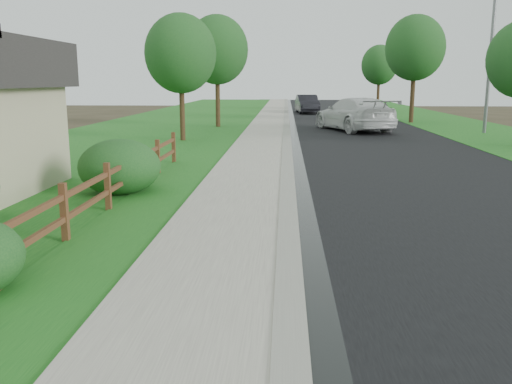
# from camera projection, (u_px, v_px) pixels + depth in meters

# --- Properties ---
(road) EXTENTS (8.00, 90.00, 0.02)m
(road) POSITION_uv_depth(u_px,v_px,m) (346.00, 122.00, 38.47)
(road) COLOR black
(road) RESTS_ON ground
(curb) EXTENTS (0.40, 90.00, 0.12)m
(curb) POSITION_uv_depth(u_px,v_px,m) (287.00, 121.00, 38.68)
(curb) COLOR gray
(curb) RESTS_ON ground
(wet_gutter) EXTENTS (0.50, 90.00, 0.00)m
(wet_gutter) POSITION_uv_depth(u_px,v_px,m) (291.00, 121.00, 38.67)
(wet_gutter) COLOR black
(wet_gutter) RESTS_ON road
(sidewalk) EXTENTS (2.20, 90.00, 0.10)m
(sidewalk) POSITION_uv_depth(u_px,v_px,m) (268.00, 121.00, 38.75)
(sidewalk) COLOR gray
(sidewalk) RESTS_ON ground
(grass_strip) EXTENTS (1.60, 90.00, 0.06)m
(grass_strip) POSITION_uv_depth(u_px,v_px,m) (242.00, 121.00, 38.85)
(grass_strip) COLOR #19581B
(grass_strip) RESTS_ON ground
(lawn_near) EXTENTS (9.00, 90.00, 0.04)m
(lawn_near) POSITION_uv_depth(u_px,v_px,m) (170.00, 121.00, 39.13)
(lawn_near) COLOR #19581B
(lawn_near) RESTS_ON ground
(verge_far) EXTENTS (6.00, 90.00, 0.04)m
(verge_far) POSITION_uv_depth(u_px,v_px,m) (444.00, 122.00, 38.10)
(verge_far) COLOR #19581B
(verge_far) RESTS_ON ground
(ranch_fence) EXTENTS (0.12, 16.92, 1.10)m
(ranch_fence) POSITION_uv_depth(u_px,v_px,m) (88.00, 196.00, 10.81)
(ranch_fence) COLOR #4C3519
(ranch_fence) RESTS_ON ground
(white_suv) EXTENTS (4.66, 7.08, 1.91)m
(white_suv) POSITION_uv_depth(u_px,v_px,m) (354.00, 114.00, 31.30)
(white_suv) COLOR silver
(white_suv) RESTS_ON road
(dark_car_mid) EXTENTS (2.30, 4.20, 1.35)m
(dark_car_mid) POSITION_uv_depth(u_px,v_px,m) (375.00, 110.00, 40.69)
(dark_car_mid) COLOR black
(dark_car_mid) RESTS_ON road
(dark_car_far) EXTENTS (2.13, 5.06, 1.63)m
(dark_car_far) POSITION_uv_depth(u_px,v_px,m) (307.00, 104.00, 48.20)
(dark_car_far) COLOR black
(dark_car_far) RESTS_ON road
(streetlight) EXTENTS (2.08, 1.03, 9.50)m
(streetlight) POSITION_uv_depth(u_px,v_px,m) (489.00, 33.00, 28.94)
(streetlight) COLOR slate
(streetlight) RESTS_ON ground
(shrub_c) EXTENTS (2.04, 2.04, 1.14)m
(shrub_c) POSITION_uv_depth(u_px,v_px,m) (126.00, 169.00, 14.40)
(shrub_c) COLOR #18451C
(shrub_c) RESTS_ON ground
(shrub_d) EXTENTS (2.27, 2.27, 1.42)m
(shrub_d) POSITION_uv_depth(u_px,v_px,m) (120.00, 167.00, 13.82)
(shrub_d) COLOR #18451C
(shrub_d) RESTS_ON ground
(tree_near_left) EXTENTS (3.37, 3.37, 5.98)m
(tree_near_left) POSITION_uv_depth(u_px,v_px,m) (181.00, 54.00, 25.43)
(tree_near_left) COLOR #382116
(tree_near_left) RESTS_ON ground
(tree_mid_left) EXTENTS (3.81, 3.81, 6.82)m
(tree_mid_left) POSITION_uv_depth(u_px,v_px,m) (217.00, 50.00, 33.05)
(tree_mid_left) COLOR #382116
(tree_mid_left) RESTS_ON ground
(tree_mid_right) EXTENTS (3.99, 3.99, 7.23)m
(tree_mid_right) POSITION_uv_depth(u_px,v_px,m) (415.00, 48.00, 36.44)
(tree_mid_right) COLOR #382116
(tree_mid_right) RESTS_ON ground
(tree_far_right) EXTENTS (3.34, 3.34, 6.15)m
(tree_far_right) POSITION_uv_depth(u_px,v_px,m) (379.00, 65.00, 50.32)
(tree_far_right) COLOR #382116
(tree_far_right) RESTS_ON ground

